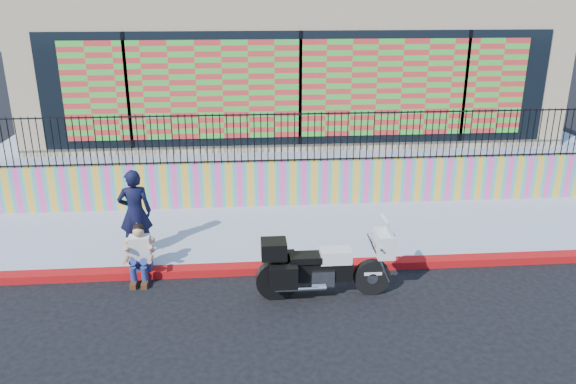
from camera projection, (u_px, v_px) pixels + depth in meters
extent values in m
plane|color=black|center=(321.00, 269.00, 10.96)|extent=(90.00, 90.00, 0.00)
cube|color=#9E0B0B|center=(321.00, 266.00, 10.93)|extent=(16.00, 0.30, 0.15)
cube|color=#999FB8|center=(311.00, 232.00, 12.48)|extent=(16.00, 3.00, 0.15)
cube|color=#FF43A3|center=(303.00, 183.00, 13.78)|extent=(16.00, 0.20, 1.10)
cube|color=#999FB8|center=(287.00, 136.00, 18.59)|extent=(16.00, 10.00, 1.25)
cube|color=tan|center=(287.00, 56.00, 17.52)|extent=(14.00, 8.00, 4.00)
cube|color=black|center=(300.00, 89.00, 13.88)|extent=(12.60, 0.04, 2.80)
cube|color=red|center=(300.00, 89.00, 13.85)|extent=(11.48, 0.02, 2.40)
cylinder|color=black|center=(372.00, 277.00, 9.98)|extent=(0.66, 0.14, 0.66)
cylinder|color=black|center=(277.00, 281.00, 9.85)|extent=(0.66, 0.14, 0.66)
cube|color=black|center=(325.00, 270.00, 9.86)|extent=(0.95, 0.28, 0.34)
cube|color=silver|center=(322.00, 275.00, 9.89)|extent=(0.40, 0.34, 0.30)
cube|color=silver|center=(335.00, 256.00, 9.78)|extent=(0.55, 0.32, 0.24)
cube|color=black|center=(305.00, 258.00, 9.74)|extent=(0.55, 0.34, 0.12)
cube|color=silver|center=(384.00, 243.00, 9.78)|extent=(0.30, 0.52, 0.42)
cube|color=silver|center=(387.00, 227.00, 9.67)|extent=(0.18, 0.46, 0.34)
cube|color=black|center=(274.00, 249.00, 9.64)|extent=(0.44, 0.42, 0.30)
cube|color=black|center=(284.00, 278.00, 9.50)|extent=(0.48, 0.18, 0.40)
cube|color=black|center=(281.00, 262.00, 10.06)|extent=(0.48, 0.18, 0.40)
cube|color=silver|center=(372.00, 272.00, 9.95)|extent=(0.32, 0.16, 0.06)
imported|color=black|center=(135.00, 212.00, 11.03)|extent=(0.69, 0.50, 1.76)
cube|color=navy|center=(142.00, 264.00, 10.65)|extent=(0.36, 0.28, 0.18)
cube|color=silver|center=(140.00, 248.00, 10.50)|extent=(0.38, 0.27, 0.54)
sphere|color=tan|center=(138.00, 231.00, 10.34)|extent=(0.21, 0.21, 0.21)
cube|color=#472814|center=(134.00, 284.00, 10.29)|extent=(0.11, 0.26, 0.10)
cube|color=#472814|center=(145.00, 284.00, 10.31)|extent=(0.11, 0.26, 0.10)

